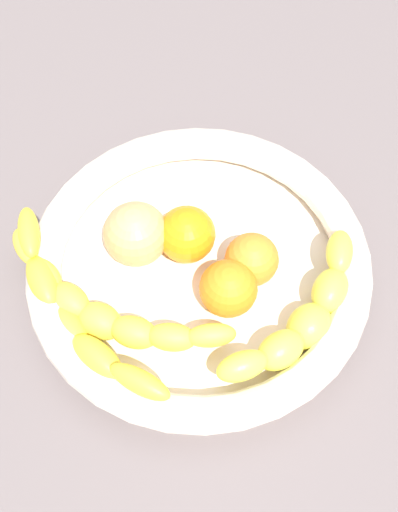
{
  "coord_description": "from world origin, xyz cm",
  "views": [
    {
      "loc": [
        29.5,
        11.17,
        60.95
      ],
      "look_at": [
        0.0,
        0.0,
        7.91
      ],
      "focal_mm": 43.85,
      "sensor_mm": 36.0,
      "label": 1
    }
  ],
  "objects_px": {
    "banana_draped_right": "(71,317)",
    "orange_front": "(187,234)",
    "fruit_bowl": "(199,267)",
    "orange_mid_right": "(252,260)",
    "peach_blush": "(135,237)",
    "banana_draped_left": "(304,318)",
    "orange_mid_left": "(228,288)",
    "banana_arching_top": "(105,309)"
  },
  "relations": [
    {
      "from": "fruit_bowl",
      "to": "peach_blush",
      "type": "bearing_deg",
      "value": -87.17
    },
    {
      "from": "banana_draped_right",
      "to": "orange_front",
      "type": "bearing_deg",
      "value": 151.29
    },
    {
      "from": "fruit_bowl",
      "to": "orange_mid_right",
      "type": "height_order",
      "value": "orange_mid_right"
    },
    {
      "from": "peach_blush",
      "to": "orange_front",
      "type": "bearing_deg",
      "value": 116.03
    },
    {
      "from": "banana_draped_right",
      "to": "banana_arching_top",
      "type": "xyz_separation_m",
      "value": [
        -0.02,
        0.02,
        -0.01
      ]
    },
    {
      "from": "banana_draped_left",
      "to": "banana_draped_right",
      "type": "relative_size",
      "value": 0.9
    },
    {
      "from": "banana_draped_left",
      "to": "banana_draped_right",
      "type": "xyz_separation_m",
      "value": [
        0.08,
        -0.2,
        0.0
      ]
    },
    {
      "from": "banana_arching_top",
      "to": "banana_draped_left",
      "type": "bearing_deg",
      "value": 107.42
    },
    {
      "from": "banana_draped_left",
      "to": "peach_blush",
      "type": "distance_m",
      "value": 0.18
    },
    {
      "from": "orange_front",
      "to": "peach_blush",
      "type": "xyz_separation_m",
      "value": [
        0.02,
        -0.05,
        0.0
      ]
    },
    {
      "from": "banana_draped_right",
      "to": "banana_draped_left",
      "type": "bearing_deg",
      "value": 110.62
    },
    {
      "from": "banana_draped_left",
      "to": "fruit_bowl",
      "type": "bearing_deg",
      "value": -103.32
    },
    {
      "from": "orange_front",
      "to": "peach_blush",
      "type": "height_order",
      "value": "peach_blush"
    },
    {
      "from": "banana_draped_left",
      "to": "banana_arching_top",
      "type": "height_order",
      "value": "banana_draped_left"
    },
    {
      "from": "fruit_bowl",
      "to": "peach_blush",
      "type": "height_order",
      "value": "peach_blush"
    },
    {
      "from": "fruit_bowl",
      "to": "banana_arching_top",
      "type": "distance_m",
      "value": 0.11
    },
    {
      "from": "peach_blush",
      "to": "banana_draped_left",
      "type": "bearing_deg",
      "value": 82.55
    },
    {
      "from": "banana_arching_top",
      "to": "orange_front",
      "type": "bearing_deg",
      "value": 157.12
    },
    {
      "from": "orange_mid_right",
      "to": "orange_front",
      "type": "bearing_deg",
      "value": -92.7
    },
    {
      "from": "banana_arching_top",
      "to": "orange_mid_left",
      "type": "height_order",
      "value": "orange_mid_left"
    },
    {
      "from": "orange_front",
      "to": "orange_mid_right",
      "type": "height_order",
      "value": "orange_front"
    },
    {
      "from": "orange_front",
      "to": "peach_blush",
      "type": "distance_m",
      "value": 0.05
    },
    {
      "from": "orange_mid_left",
      "to": "banana_arching_top",
      "type": "bearing_deg",
      "value": -59.66
    },
    {
      "from": "fruit_bowl",
      "to": "orange_mid_right",
      "type": "relative_size",
      "value": 6.39
    },
    {
      "from": "banana_draped_left",
      "to": "orange_mid_left",
      "type": "relative_size",
      "value": 3.47
    },
    {
      "from": "banana_arching_top",
      "to": "orange_mid_right",
      "type": "bearing_deg",
      "value": 131.21
    },
    {
      "from": "fruit_bowl",
      "to": "orange_mid_right",
      "type": "distance_m",
      "value": 0.06
    },
    {
      "from": "banana_draped_right",
      "to": "orange_front",
      "type": "distance_m",
      "value": 0.14
    },
    {
      "from": "banana_arching_top",
      "to": "orange_mid_right",
      "type": "relative_size",
      "value": 4.73
    },
    {
      "from": "orange_mid_right",
      "to": "orange_mid_left",
      "type": "bearing_deg",
      "value": -15.25
    },
    {
      "from": "orange_mid_right",
      "to": "fruit_bowl",
      "type": "bearing_deg",
      "value": -71.9
    },
    {
      "from": "orange_mid_left",
      "to": "fruit_bowl",
      "type": "bearing_deg",
      "value": -120.76
    },
    {
      "from": "banana_draped_left",
      "to": "orange_mid_right",
      "type": "bearing_deg",
      "value": -123.59
    },
    {
      "from": "peach_blush",
      "to": "banana_draped_right",
      "type": "bearing_deg",
      "value": -11.64
    },
    {
      "from": "fruit_bowl",
      "to": "banana_draped_left",
      "type": "xyz_separation_m",
      "value": [
        0.03,
        0.12,
        0.02
      ]
    },
    {
      "from": "fruit_bowl",
      "to": "banana_draped_right",
      "type": "bearing_deg",
      "value": -40.4
    },
    {
      "from": "fruit_bowl",
      "to": "banana_draped_right",
      "type": "relative_size",
      "value": 1.58
    },
    {
      "from": "banana_draped_right",
      "to": "orange_mid_left",
      "type": "bearing_deg",
      "value": 122.36
    },
    {
      "from": "banana_draped_right",
      "to": "peach_blush",
      "type": "relative_size",
      "value": 3.31
    },
    {
      "from": "banana_draped_right",
      "to": "orange_front",
      "type": "height_order",
      "value": "orange_front"
    },
    {
      "from": "fruit_bowl",
      "to": "banana_draped_right",
      "type": "height_order",
      "value": "banana_draped_right"
    },
    {
      "from": "fruit_bowl",
      "to": "banana_draped_right",
      "type": "xyz_separation_m",
      "value": [
        0.1,
        -0.09,
        0.02
      ]
    }
  ]
}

